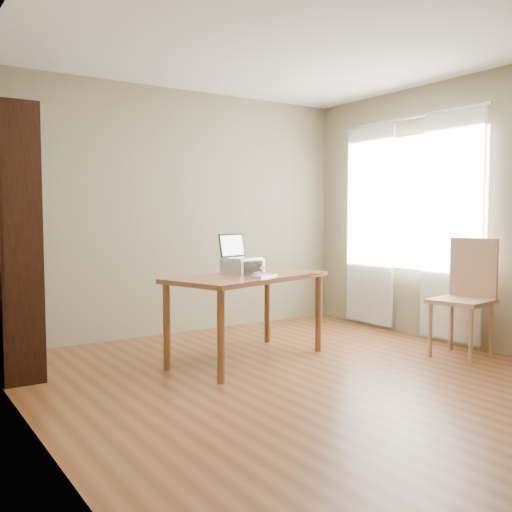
{
  "coord_description": "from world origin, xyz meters",
  "views": [
    {
      "loc": [
        -2.72,
        -3.3,
        1.26
      ],
      "look_at": [
        0.02,
        0.82,
        0.91
      ],
      "focal_mm": 40.0,
      "sensor_mm": 36.0,
      "label": 1
    }
  ],
  "objects_px": {
    "desk": "(247,285)",
    "keyboard": "(264,276)",
    "bookshelf": "(11,242)",
    "chair": "(467,292)",
    "laptop": "(239,252)",
    "cat": "(243,267)"
  },
  "relations": [
    {
      "from": "desk",
      "to": "keyboard",
      "type": "height_order",
      "value": "keyboard"
    },
    {
      "from": "bookshelf",
      "to": "chair",
      "type": "distance_m",
      "value": 3.91
    },
    {
      "from": "desk",
      "to": "keyboard",
      "type": "distance_m",
      "value": 0.24
    },
    {
      "from": "bookshelf",
      "to": "keyboard",
      "type": "distance_m",
      "value": 2.05
    },
    {
      "from": "laptop",
      "to": "cat",
      "type": "bearing_deg",
      "value": -63.13
    },
    {
      "from": "bookshelf",
      "to": "keyboard",
      "type": "bearing_deg",
      "value": -27.23
    },
    {
      "from": "laptop",
      "to": "chair",
      "type": "xyz_separation_m",
      "value": [
        1.73,
        -1.1,
        -0.36
      ]
    },
    {
      "from": "keyboard",
      "to": "chair",
      "type": "height_order",
      "value": "chair"
    },
    {
      "from": "bookshelf",
      "to": "laptop",
      "type": "height_order",
      "value": "bookshelf"
    },
    {
      "from": "bookshelf",
      "to": "cat",
      "type": "relative_size",
      "value": 4.49
    },
    {
      "from": "laptop",
      "to": "cat",
      "type": "distance_m",
      "value": 0.13
    },
    {
      "from": "keyboard",
      "to": "bookshelf",
      "type": "bearing_deg",
      "value": 128.01
    },
    {
      "from": "bookshelf",
      "to": "keyboard",
      "type": "relative_size",
      "value": 7.3
    },
    {
      "from": "bookshelf",
      "to": "chair",
      "type": "bearing_deg",
      "value": -25.55
    },
    {
      "from": "chair",
      "to": "laptop",
      "type": "bearing_deg",
      "value": 138.24
    },
    {
      "from": "chair",
      "to": "cat",
      "type": "bearing_deg",
      "value": 138.46
    },
    {
      "from": "keyboard",
      "to": "laptop",
      "type": "bearing_deg",
      "value": 68.43
    },
    {
      "from": "desk",
      "to": "laptop",
      "type": "distance_m",
      "value": 0.31
    },
    {
      "from": "laptop",
      "to": "keyboard",
      "type": "bearing_deg",
      "value": -103.78
    },
    {
      "from": "bookshelf",
      "to": "desk",
      "type": "height_order",
      "value": "bookshelf"
    },
    {
      "from": "desk",
      "to": "laptop",
      "type": "bearing_deg",
      "value": 73.03
    },
    {
      "from": "cat",
      "to": "keyboard",
      "type": "bearing_deg",
      "value": -112.5
    }
  ]
}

